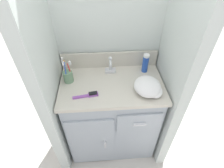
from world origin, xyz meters
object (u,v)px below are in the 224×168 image
object	(u,v)px
toothbrush_cup	(68,76)
shaving_cream_can	(145,63)
hairbrush	(89,95)
hand_towel	(149,87)

from	to	relation	value
toothbrush_cup	shaving_cream_can	distance (m)	0.63
hairbrush	toothbrush_cup	bearing A→B (deg)	123.92
toothbrush_cup	hairbrush	size ratio (longest dim) A/B	1.10
shaving_cream_can	toothbrush_cup	bearing A→B (deg)	-172.24
shaving_cream_can	hairbrush	distance (m)	0.54
shaving_cream_can	hairbrush	world-z (taller)	shaving_cream_can
hairbrush	shaving_cream_can	bearing A→B (deg)	21.11
toothbrush_cup	hand_towel	world-z (taller)	toothbrush_cup
shaving_cream_can	hand_towel	xyz separation A→B (m)	(-0.03, -0.25, -0.03)
shaving_cream_can	hairbrush	xyz separation A→B (m)	(-0.46, -0.26, -0.07)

